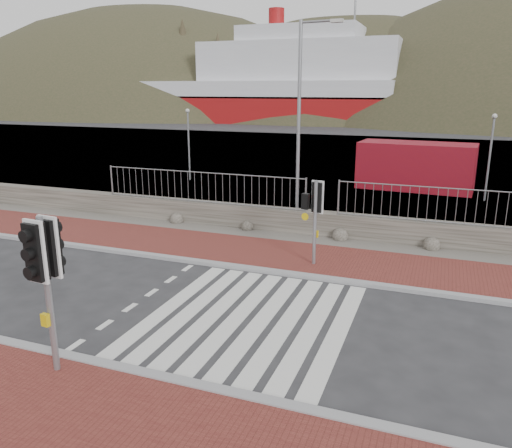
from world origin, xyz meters
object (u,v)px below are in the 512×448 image
at_px(ferry, 260,87).
at_px(shipping_container, 416,166).
at_px(traffic_signal_near, 45,263).
at_px(streetlight, 302,116).
at_px(traffic_signal_far, 314,205).

distance_m(ferry, shipping_container, 57.21).
height_order(traffic_signal_near, streetlight, streetlight).
distance_m(traffic_signal_near, streetlight, 11.83).
height_order(streetlight, shipping_container, streetlight).
height_order(traffic_signal_far, streetlight, streetlight).
bearing_deg(shipping_container, traffic_signal_near, -98.97).
relative_size(ferry, streetlight, 6.59).
bearing_deg(traffic_signal_near, shipping_container, 81.74).
bearing_deg(streetlight, traffic_signal_far, -61.54).
bearing_deg(shipping_container, streetlight, -105.95).
distance_m(streetlight, shipping_container, 10.79).
distance_m(ferry, traffic_signal_near, 74.76).
distance_m(ferry, streetlight, 64.31).
bearing_deg(ferry, shipping_container, -61.46).
distance_m(traffic_signal_far, streetlight, 4.92).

